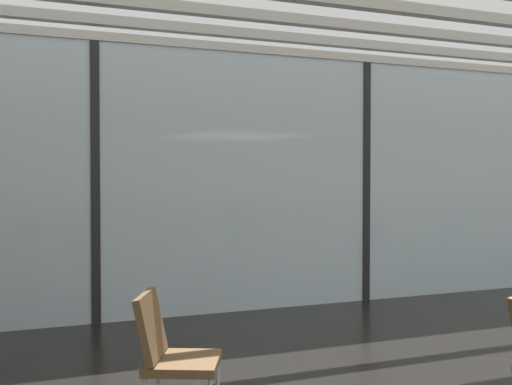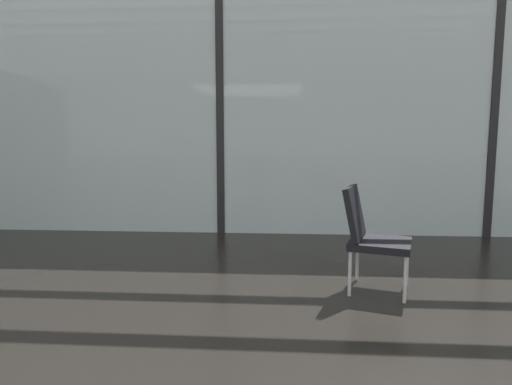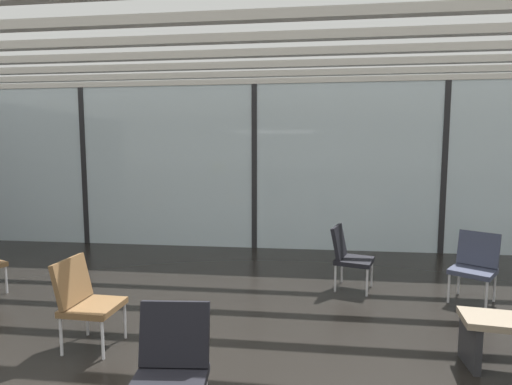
% 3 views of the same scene
% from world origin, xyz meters
% --- Properties ---
extents(glass_curtain_wall, '(14.00, 0.08, 3.16)m').
position_xyz_m(glass_curtain_wall, '(0.00, 5.20, 1.58)').
color(glass_curtain_wall, silver).
rests_on(glass_curtain_wall, ground).
extents(window_mullion_0, '(0.10, 0.12, 3.16)m').
position_xyz_m(window_mullion_0, '(-3.50, 5.20, 1.58)').
color(window_mullion_0, black).
rests_on(window_mullion_0, ground).
extents(window_mullion_1, '(0.10, 0.12, 3.16)m').
position_xyz_m(window_mullion_1, '(0.00, 5.20, 1.58)').
color(window_mullion_1, black).
rests_on(window_mullion_1, ground).
extents(parked_airplane, '(12.08, 4.11, 4.11)m').
position_xyz_m(parked_airplane, '(-0.87, 10.49, 2.06)').
color(parked_airplane, '#B2BCD6').
rests_on(parked_airplane, ground).
extents(lounge_chair_0, '(0.67, 0.65, 0.87)m').
position_xyz_m(lounge_chair_0, '(-3.36, 2.20, 0.49)').
color(lounge_chair_0, brown).
rests_on(lounge_chair_0, ground).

